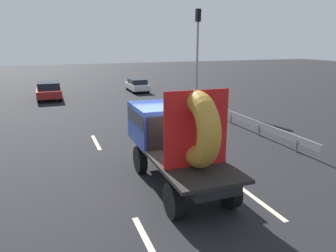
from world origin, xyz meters
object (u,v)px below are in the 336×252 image
at_px(flatbed_truck, 173,133).
at_px(oncoming_car, 137,85).
at_px(traffic_light, 198,44).
at_px(distant_sedan, 49,90).

xyz_separation_m(flatbed_truck, oncoming_car, (4.07, 19.75, -1.04)).
bearing_deg(traffic_light, oncoming_car, 113.82).
bearing_deg(traffic_light, distant_sedan, 154.24).
height_order(flatbed_truck, distant_sedan, flatbed_truck).
bearing_deg(flatbed_truck, oncoming_car, 78.35).
bearing_deg(distant_sedan, flatbed_truck, -78.62).
relative_size(flatbed_truck, distant_sedan, 1.24).
height_order(flatbed_truck, oncoming_car, flatbed_truck).
height_order(traffic_light, oncoming_car, traffic_light).
distance_m(flatbed_truck, distant_sedan, 18.65).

